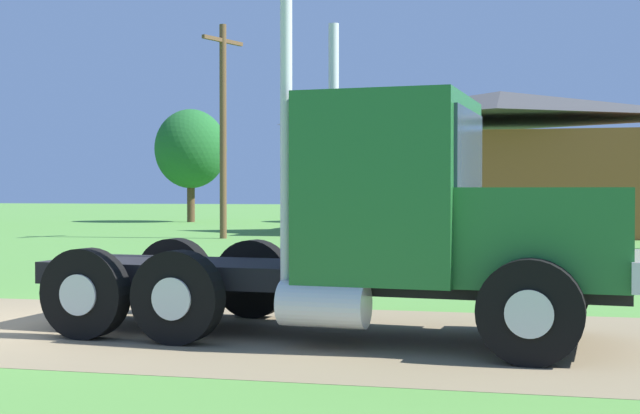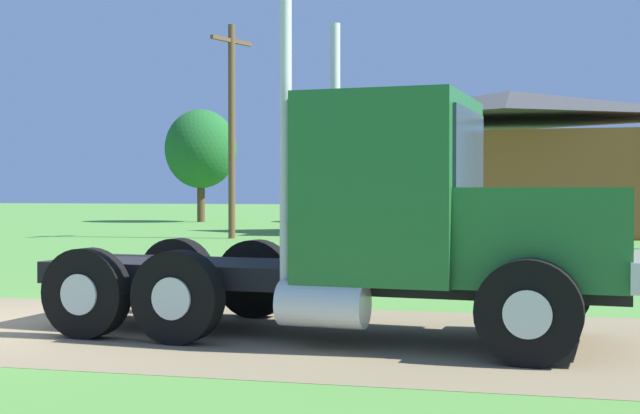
# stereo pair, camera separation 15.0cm
# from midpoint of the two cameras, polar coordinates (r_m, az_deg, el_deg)

# --- Properties ---
(ground_plane) EXTENTS (200.00, 200.00, 0.00)m
(ground_plane) POSITION_cam_midpoint_polar(r_m,az_deg,el_deg) (12.69, -18.84, -7.17)
(ground_plane) COLOR #538C3B
(dirt_track) EXTENTS (120.00, 5.17, 0.01)m
(dirt_track) POSITION_cam_midpoint_polar(r_m,az_deg,el_deg) (12.69, -18.84, -7.16)
(dirt_track) COLOR #857354
(dirt_track) RESTS_ON ground_plane
(truck_foreground_white) EXTENTS (7.58, 3.20, 4.05)m
(truck_foreground_white) POSITION_cam_midpoint_polar(r_m,az_deg,el_deg) (10.75, 5.51, -1.24)
(truck_foreground_white) COLOR black
(truck_foreground_white) RESTS_ON ground_plane
(shed_building) EXTENTS (13.71, 8.26, 5.93)m
(shed_building) POSITION_cam_midpoint_polar(r_m,az_deg,el_deg) (37.62, 12.21, 2.65)
(shed_building) COLOR brown
(shed_building) RESTS_ON ground_plane
(utility_pole_near) EXTENTS (0.93, 2.10, 8.02)m
(utility_pole_near) POSITION_cam_midpoint_polar(r_m,az_deg,el_deg) (33.52, -5.58, 5.27)
(utility_pole_near) COLOR brown
(utility_pole_near) RESTS_ON ground_plane
(tree_mid) EXTENTS (4.09, 4.09, 6.43)m
(tree_mid) POSITION_cam_midpoint_polar(r_m,az_deg,el_deg) (51.10, -7.59, 3.71)
(tree_mid) COLOR #513823
(tree_mid) RESTS_ON ground_plane
(tree_right) EXTENTS (4.27, 4.27, 6.69)m
(tree_right) POSITION_cam_midpoint_polar(r_m,az_deg,el_deg) (50.28, 5.26, 3.95)
(tree_right) COLOR #513823
(tree_right) RESTS_ON ground_plane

